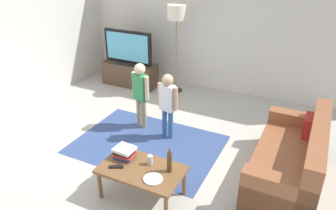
{
  "coord_description": "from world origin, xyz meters",
  "views": [
    {
      "loc": [
        1.93,
        -3.29,
        2.82
      ],
      "look_at": [
        0.0,
        0.6,
        0.65
      ],
      "focal_mm": 34.73,
      "sensor_mm": 36.0,
      "label": 1
    }
  ],
  "objects_px": {
    "bottle": "(169,162)",
    "tv_remote": "(116,167)",
    "child_near_tv": "(141,90)",
    "plate": "(153,179)",
    "tv": "(128,48)",
    "book_stack": "(125,152)",
    "floor_lamp": "(177,17)",
    "coffee_table": "(142,172)",
    "tv_stand": "(130,74)",
    "couch": "(294,162)",
    "child_center": "(168,101)",
    "soda_can": "(150,160)"
  },
  "relations": [
    {
      "from": "bottle",
      "to": "tv_remote",
      "type": "xyz_separation_m",
      "value": [
        -0.6,
        -0.22,
        -0.12
      ]
    },
    {
      "from": "child_near_tv",
      "to": "plate",
      "type": "distance_m",
      "value": 1.96
    },
    {
      "from": "child_near_tv",
      "to": "tv_remote",
      "type": "xyz_separation_m",
      "value": [
        0.61,
        -1.6,
        -0.25
      ]
    },
    {
      "from": "tv",
      "to": "book_stack",
      "type": "relative_size",
      "value": 4.09
    },
    {
      "from": "bottle",
      "to": "book_stack",
      "type": "bearing_deg",
      "value": 179.49
    },
    {
      "from": "floor_lamp",
      "to": "tv_remote",
      "type": "xyz_separation_m",
      "value": [
        0.72,
        -3.21,
        -1.11
      ]
    },
    {
      "from": "bottle",
      "to": "coffee_table",
      "type": "bearing_deg",
      "value": -162.65
    },
    {
      "from": "tv_remote",
      "to": "plate",
      "type": "distance_m",
      "value": 0.5
    },
    {
      "from": "tv_stand",
      "to": "book_stack",
      "type": "xyz_separation_m",
      "value": [
        1.73,
        -2.83,
        0.24
      ]
    },
    {
      "from": "couch",
      "to": "plate",
      "type": "distance_m",
      "value": 1.86
    },
    {
      "from": "couch",
      "to": "tv_stand",
      "type": "bearing_deg",
      "value": 153.53
    },
    {
      "from": "child_near_tv",
      "to": "couch",
      "type": "bearing_deg",
      "value": -8.26
    },
    {
      "from": "child_near_tv",
      "to": "book_stack",
      "type": "distance_m",
      "value": 1.51
    },
    {
      "from": "couch",
      "to": "child_center",
      "type": "distance_m",
      "value": 1.99
    },
    {
      "from": "tv_remote",
      "to": "soda_can",
      "type": "xyz_separation_m",
      "value": [
        0.33,
        0.24,
        0.05
      ]
    },
    {
      "from": "book_stack",
      "to": "soda_can",
      "type": "relative_size",
      "value": 2.24
    },
    {
      "from": "tv_stand",
      "to": "book_stack",
      "type": "height_order",
      "value": "book_stack"
    },
    {
      "from": "soda_can",
      "to": "coffee_table",
      "type": "bearing_deg",
      "value": -112.62
    },
    {
      "from": "floor_lamp",
      "to": "bottle",
      "type": "relative_size",
      "value": 5.66
    },
    {
      "from": "floor_lamp",
      "to": "child_near_tv",
      "type": "height_order",
      "value": "floor_lamp"
    },
    {
      "from": "floor_lamp",
      "to": "coffee_table",
      "type": "bearing_deg",
      "value": -72.08
    },
    {
      "from": "floor_lamp",
      "to": "tv_stand",
      "type": "bearing_deg",
      "value": -171.67
    },
    {
      "from": "child_near_tv",
      "to": "child_center",
      "type": "bearing_deg",
      "value": -11.92
    },
    {
      "from": "tv",
      "to": "child_near_tv",
      "type": "relative_size",
      "value": 0.98
    },
    {
      "from": "tv_stand",
      "to": "child_center",
      "type": "height_order",
      "value": "child_center"
    },
    {
      "from": "plate",
      "to": "bottle",
      "type": "bearing_deg",
      "value": 65.62
    },
    {
      "from": "book_stack",
      "to": "coffee_table",
      "type": "bearing_deg",
      "value": -19.12
    },
    {
      "from": "floor_lamp",
      "to": "soda_can",
      "type": "xyz_separation_m",
      "value": [
        1.05,
        -2.97,
        -1.06
      ]
    },
    {
      "from": "tv_stand",
      "to": "plate",
      "type": "relative_size",
      "value": 5.45
    },
    {
      "from": "tv_stand",
      "to": "plate",
      "type": "distance_m",
      "value": 3.8
    },
    {
      "from": "tv_stand",
      "to": "tv_remote",
      "type": "relative_size",
      "value": 7.06
    },
    {
      "from": "child_center",
      "to": "bottle",
      "type": "xyz_separation_m",
      "value": [
        0.66,
        -1.27,
        -0.1
      ]
    },
    {
      "from": "tv",
      "to": "couch",
      "type": "bearing_deg",
      "value": -26.2
    },
    {
      "from": "tv",
      "to": "book_stack",
      "type": "bearing_deg",
      "value": -58.34
    },
    {
      "from": "bottle",
      "to": "child_near_tv",
      "type": "bearing_deg",
      "value": 131.06
    },
    {
      "from": "floor_lamp",
      "to": "child_near_tv",
      "type": "distance_m",
      "value": 1.83
    },
    {
      "from": "book_stack",
      "to": "tv_remote",
      "type": "distance_m",
      "value": 0.23
    },
    {
      "from": "couch",
      "to": "child_near_tv",
      "type": "relative_size",
      "value": 1.6
    },
    {
      "from": "tv",
      "to": "soda_can",
      "type": "relative_size",
      "value": 9.17
    },
    {
      "from": "child_center",
      "to": "book_stack",
      "type": "bearing_deg",
      "value": -88.6
    },
    {
      "from": "book_stack",
      "to": "plate",
      "type": "bearing_deg",
      "value": -23.26
    },
    {
      "from": "floor_lamp",
      "to": "child_near_tv",
      "type": "relative_size",
      "value": 1.58
    },
    {
      "from": "tv",
      "to": "child_center",
      "type": "relative_size",
      "value": 1.02
    },
    {
      "from": "child_center",
      "to": "plate",
      "type": "bearing_deg",
      "value": -69.52
    },
    {
      "from": "coffee_table",
      "to": "plate",
      "type": "xyz_separation_m",
      "value": [
        0.22,
        -0.12,
        0.06
      ]
    },
    {
      "from": "plate",
      "to": "tv_remote",
      "type": "bearing_deg",
      "value": 180.0
    },
    {
      "from": "tv_stand",
      "to": "soda_can",
      "type": "height_order",
      "value": "soda_can"
    },
    {
      "from": "floor_lamp",
      "to": "plate",
      "type": "bearing_deg",
      "value": -69.19
    },
    {
      "from": "couch",
      "to": "bottle",
      "type": "xyz_separation_m",
      "value": [
        -1.28,
        -1.02,
        0.26
      ]
    },
    {
      "from": "tv",
      "to": "tv_remote",
      "type": "height_order",
      "value": "tv"
    }
  ]
}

